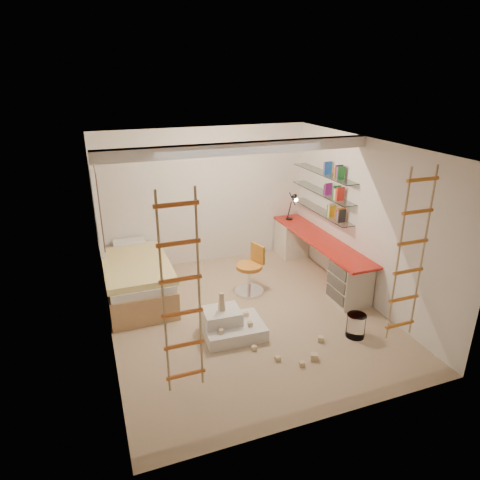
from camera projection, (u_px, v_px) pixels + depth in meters
name	position (u px, v px, depth m)	size (l,w,h in m)	color
floor	(247.00, 316.00, 6.59)	(4.50, 4.50, 0.00)	tan
ceiling_beam	(240.00, 148.00, 5.93)	(4.00, 0.18, 0.16)	white
window_frame	(96.00, 206.00, 6.70)	(0.06, 1.15, 1.35)	white
window_blind	(99.00, 206.00, 6.71)	(0.02, 1.00, 1.20)	#4C2D1E
rope_ladder_left	(181.00, 296.00, 4.08)	(0.41, 0.04, 2.13)	orange
rope_ladder_right	(410.00, 257.00, 4.94)	(0.41, 0.04, 2.13)	orange
waste_bin	(356.00, 326.00, 6.04)	(0.27, 0.27, 0.34)	white
desk	(318.00, 256.00, 7.75)	(0.56, 2.80, 0.75)	red
shelves	(322.00, 192.00, 7.63)	(0.25, 1.80, 0.71)	white
bed	(137.00, 278.00, 7.07)	(1.02, 2.00, 0.69)	#AD7F51
task_lamp	(294.00, 203.00, 8.30)	(0.14, 0.36, 0.57)	black
swivel_chair	(250.00, 276.00, 7.19)	(0.62, 0.62, 0.85)	#BC7024
play_platform	(230.00, 325.00, 6.09)	(0.87, 0.69, 0.38)	silver
toy_blocks	(258.00, 329.00, 5.84)	(1.39, 1.15, 0.65)	#CCB284
books	(323.00, 187.00, 7.59)	(0.14, 0.52, 0.92)	#262626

